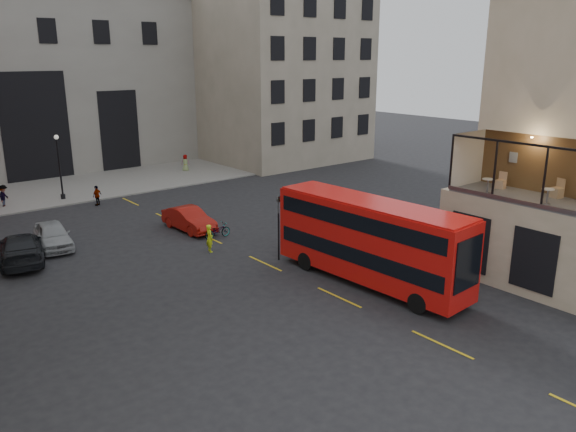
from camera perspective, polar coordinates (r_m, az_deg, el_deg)
ground at (r=25.90m, az=17.97°, el=-10.97°), size 140.00×140.00×0.00m
host_frontage at (r=30.43m, az=25.06°, el=-3.06°), size 3.00×11.00×4.50m
cafe_floor at (r=29.82m, az=25.58°, el=1.13°), size 3.00×10.00×0.10m
gateway at (r=61.79m, az=-26.02°, el=12.61°), size 35.00×10.60×18.00m
building_right at (r=65.51m, az=-1.85°, el=15.16°), size 16.60×18.60×20.00m
pavement_far at (r=53.08m, az=-23.20°, el=2.39°), size 40.00×12.00×0.12m
traffic_light_near at (r=31.83m, az=-0.97°, el=-0.37°), size 0.16×0.20×3.80m
street_lamp_b at (r=48.85m, az=-22.14°, el=4.22°), size 0.36×0.36×5.33m
bus_near at (r=28.87m, az=8.35°, el=-2.20°), size 3.08×11.11×4.39m
car_a at (r=37.28m, az=-22.78°, el=-1.81°), size 2.45×4.82×1.57m
car_b at (r=38.36m, az=-10.01°, el=-0.32°), size 1.83×4.72×1.53m
car_c at (r=35.47m, az=-25.53°, el=-2.96°), size 3.51×6.03×1.64m
bicycle at (r=36.47m, az=-7.18°, el=-1.50°), size 1.92×0.73×1.00m
cyclist at (r=33.97m, az=-7.96°, el=-2.24°), size 0.52×0.69×1.70m
pedestrian_b at (r=48.58m, az=-26.90°, el=1.79°), size 1.21×1.34×1.80m
pedestrian_c at (r=46.50m, az=-18.82°, el=1.99°), size 1.00×0.81×1.60m
pedestrian_d at (r=57.96m, az=-10.38°, el=5.31°), size 1.01×0.95×1.73m
cafe_table_mid at (r=29.37m, az=24.87°, el=2.07°), size 0.58×0.58×0.72m
cafe_table_far at (r=30.49m, az=19.65°, el=3.13°), size 0.60×0.60×0.74m
cafe_chair_c at (r=30.82m, az=25.66°, el=2.22°), size 0.57×0.57×0.96m
cafe_chair_d at (r=31.79m, az=20.81°, el=3.10°), size 0.48×0.48×0.89m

